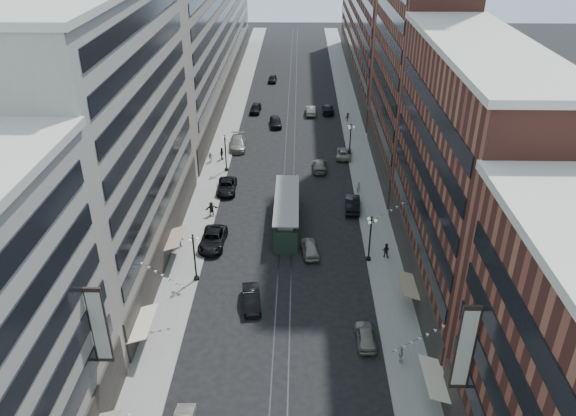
# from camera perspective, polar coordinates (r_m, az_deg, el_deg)

# --- Properties ---
(ground) EXTENTS (220.00, 220.00, 0.00)m
(ground) POSITION_cam_1_polar(r_m,az_deg,el_deg) (87.12, 0.17, 5.09)
(ground) COLOR black
(ground) RESTS_ON ground
(sidewalk_west) EXTENTS (4.00, 180.00, 0.15)m
(sidewalk_west) POSITION_cam_1_polar(r_m,az_deg,el_deg) (97.11, -6.29, 7.53)
(sidewalk_west) COLOR gray
(sidewalk_west) RESTS_ON ground
(sidewalk_east) EXTENTS (4.00, 180.00, 0.15)m
(sidewalk_east) POSITION_cam_1_polar(r_m,az_deg,el_deg) (96.80, 6.85, 7.42)
(sidewalk_east) COLOR gray
(sidewalk_east) RESTS_ON ground
(rail_west) EXTENTS (0.12, 180.00, 0.02)m
(rail_west) POSITION_cam_1_polar(r_m,az_deg,el_deg) (96.36, -0.15, 7.49)
(rail_west) COLOR #2D2D33
(rail_west) RESTS_ON ground
(rail_east) EXTENTS (0.12, 180.00, 0.02)m
(rail_east) POSITION_cam_1_polar(r_m,az_deg,el_deg) (96.35, 0.69, 7.48)
(rail_east) COLOR #2D2D33
(rail_east) RESTS_ON ground
(building_west_mid) EXTENTS (8.00, 36.00, 28.00)m
(building_west_mid) POSITION_cam_1_polar(r_m,az_deg,el_deg) (59.69, -16.97, 6.88)
(building_west_mid) COLOR gray
(building_west_mid) RESTS_ON ground
(building_west_far) EXTENTS (8.00, 90.00, 26.00)m
(building_west_far) POSITION_cam_1_polar(r_m,az_deg,el_deg) (119.25, -8.11, 17.89)
(building_west_far) COLOR gray
(building_west_far) RESTS_ON ground
(building_east_mid) EXTENTS (8.00, 30.00, 24.00)m
(building_east_mid) POSITION_cam_1_polar(r_m,az_deg,el_deg) (55.27, 17.50, 2.75)
(building_east_mid) COLOR brown
(building_east_mid) RESTS_ON ground
(building_east_tower) EXTENTS (8.00, 26.00, 42.00)m
(building_east_tower) POSITION_cam_1_polar(r_m,az_deg,el_deg) (78.61, 13.26, 17.80)
(building_east_tower) COLOR brown
(building_east_tower) RESTS_ON ground
(building_east_far) EXTENTS (8.00, 72.00, 24.00)m
(building_east_far) POSITION_cam_1_polar(r_m,az_deg,el_deg) (127.82, 8.60, 18.12)
(building_east_far) COLOR brown
(building_east_far) RESTS_ON ground
(lamppost_sw_far) EXTENTS (1.03, 1.14, 5.52)m
(lamppost_sw_far) POSITION_cam_1_polar(r_m,az_deg,el_deg) (58.41, -9.49, -4.80)
(lamppost_sw_far) COLOR black
(lamppost_sw_far) RESTS_ON sidewalk_west
(lamppost_sw_mid) EXTENTS (1.03, 1.14, 5.52)m
(lamppost_sw_mid) POSITION_cam_1_polar(r_m,az_deg,el_deg) (81.97, -6.37, 5.68)
(lamppost_sw_mid) COLOR black
(lamppost_sw_mid) RESTS_ON sidewalk_west
(lamppost_se_far) EXTENTS (1.03, 1.14, 5.52)m
(lamppost_se_far) POSITION_cam_1_polar(r_m,az_deg,el_deg) (61.32, 8.34, -2.94)
(lamppost_se_far) COLOR black
(lamppost_se_far) RESTS_ON sidewalk_east
(lamppost_se_mid) EXTENTS (1.03, 1.14, 5.52)m
(lamppost_se_mid) POSITION_cam_1_polar(r_m,az_deg,el_deg) (86.26, 6.33, 6.89)
(lamppost_se_mid) COLOR black
(lamppost_se_mid) RESTS_ON sidewalk_east
(streetcar) EXTENTS (2.92, 13.19, 3.65)m
(streetcar) POSITION_cam_1_polar(r_m,az_deg,el_deg) (68.11, -0.14, -0.52)
(streetcar) COLOR #213528
(streetcar) RESTS_ON ground
(car_2) EXTENTS (2.97, 6.03, 1.65)m
(car_2) POSITION_cam_1_polar(r_m,az_deg,el_deg) (65.16, -7.65, -3.16)
(car_2) COLOR black
(car_2) RESTS_ON ground
(car_4) EXTENTS (1.79, 4.25, 1.43)m
(car_4) POSITION_cam_1_polar(r_m,az_deg,el_deg) (52.12, 7.87, -12.72)
(car_4) COLOR gray
(car_4) RESTS_ON ground
(car_5) EXTENTS (2.29, 4.92, 1.56)m
(car_5) POSITION_cam_1_polar(r_m,az_deg,el_deg) (55.75, -3.73, -9.19)
(car_5) COLOR black
(car_5) RESTS_ON ground
(pedestrian_2) EXTENTS (0.97, 0.69, 1.80)m
(pedestrian_2) POSITION_cam_1_polar(r_m,az_deg,el_deg) (65.16, -10.96, -3.23)
(pedestrian_2) COLOR black
(pedestrian_2) RESTS_ON sidewalk_west
(pedestrian_4) EXTENTS (0.57, 0.98, 1.57)m
(pedestrian_4) POSITION_cam_1_polar(r_m,az_deg,el_deg) (50.51, 11.40, -14.39)
(pedestrian_4) COLOR #B9A999
(pedestrian_4) RESTS_ON sidewalk_east
(car_7) EXTENTS (2.67, 5.52, 1.51)m
(car_7) POSITION_cam_1_polar(r_m,az_deg,el_deg) (77.03, -6.25, 2.19)
(car_7) COLOR black
(car_7) RESTS_ON ground
(car_8) EXTENTS (2.95, 6.27, 1.77)m
(car_8) POSITION_cam_1_polar(r_m,az_deg,el_deg) (90.77, -5.13, 6.58)
(car_8) COLOR gray
(car_8) RESTS_ON ground
(car_9) EXTENTS (2.18, 4.76, 1.58)m
(car_9) POSITION_cam_1_polar(r_m,az_deg,el_deg) (106.99, -3.33, 10.09)
(car_9) COLOR black
(car_9) RESTS_ON ground
(car_10) EXTENTS (2.18, 5.29, 1.70)m
(car_10) POSITION_cam_1_polar(r_m,az_deg,el_deg) (72.45, 6.58, 0.44)
(car_10) COLOR black
(car_10) RESTS_ON ground
(car_11) EXTENTS (2.73, 5.07, 1.35)m
(car_11) POSITION_cam_1_polar(r_m,az_deg,el_deg) (87.64, 5.70, 5.57)
(car_11) COLOR gray
(car_11) RESTS_ON ground
(car_12) EXTENTS (2.17, 5.22, 1.51)m
(car_12) POSITION_cam_1_polar(r_m,az_deg,el_deg) (106.80, 4.08, 10.01)
(car_12) COLOR black
(car_12) RESTS_ON ground
(car_13) EXTENTS (2.48, 5.05, 1.66)m
(car_13) POSITION_cam_1_polar(r_m,az_deg,el_deg) (99.84, -1.27, 8.76)
(car_13) COLOR black
(car_13) RESTS_ON ground
(car_14) EXTENTS (1.81, 4.84, 1.58)m
(car_14) POSITION_cam_1_polar(r_m,az_deg,el_deg) (105.76, 2.31, 9.89)
(car_14) COLOR slate
(car_14) RESTS_ON ground
(pedestrian_5) EXTENTS (1.75, 1.12, 1.82)m
(pedestrian_5) POSITION_cam_1_polar(r_m,az_deg,el_deg) (71.02, -7.78, -0.07)
(pedestrian_5) COLOR black
(pedestrian_5) RESTS_ON sidewalk_west
(pedestrian_6) EXTENTS (0.99, 0.57, 1.59)m
(pedestrian_6) POSITION_cam_1_polar(r_m,az_deg,el_deg) (85.95, -7.89, 5.15)
(pedestrian_6) COLOR #B3A694
(pedestrian_6) RESTS_ON sidewalk_west
(pedestrian_7) EXTENTS (0.94, 0.70, 1.72)m
(pedestrian_7) POSITION_cam_1_polar(r_m,az_deg,el_deg) (63.23, 9.90, -4.25)
(pedestrian_7) COLOR black
(pedestrian_7) RESTS_ON sidewalk_east
(pedestrian_8) EXTENTS (0.70, 0.59, 1.63)m
(pedestrian_8) POSITION_cam_1_polar(r_m,az_deg,el_deg) (76.64, 7.17, 2.17)
(pedestrian_8) COLOR #A99B8C
(pedestrian_8) RESTS_ON sidewalk_east
(pedestrian_9) EXTENTS (1.11, 0.73, 1.59)m
(pedestrian_9) POSITION_cam_1_polar(r_m,az_deg,el_deg) (102.29, 6.09, 9.17)
(pedestrian_9) COLOR black
(pedestrian_9) RESTS_ON sidewalk_east
(car_extra_0) EXTENTS (2.03, 4.90, 1.42)m
(car_extra_0) POSITION_cam_1_polar(r_m,az_deg,el_deg) (83.05, 3.23, 4.34)
(car_extra_0) COLOR slate
(car_extra_0) RESTS_ON ground
(car_extra_1) EXTENTS (1.88, 4.35, 1.46)m
(car_extra_1) POSITION_cam_1_polar(r_m,az_deg,el_deg) (126.03, -1.59, 13.00)
(car_extra_1) COLOR black
(car_extra_1) RESTS_ON ground
(car_extra_2) EXTENTS (2.41, 4.71, 1.54)m
(car_extra_2) POSITION_cam_1_polar(r_m,az_deg,el_deg) (63.20, 2.23, -4.06)
(car_extra_2) COLOR gray
(car_extra_2) RESTS_ON ground
(pedestrian_extra_0) EXTENTS (0.72, 1.20, 1.92)m
(pedestrian_extra_0) POSITION_cam_1_polar(r_m,az_deg,el_deg) (86.53, -6.74, 5.51)
(pedestrian_extra_0) COLOR black
(pedestrian_extra_0) RESTS_ON sidewalk_west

